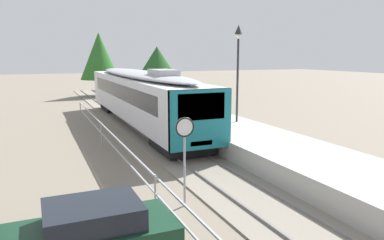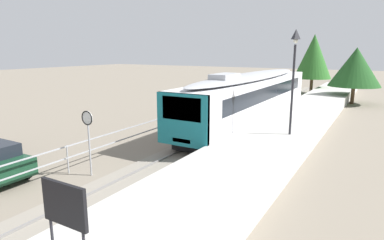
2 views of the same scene
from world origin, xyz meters
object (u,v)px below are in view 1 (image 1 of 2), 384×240
platform_lamp_mid_platform (238,55)px  parked_hatchback_dark_green (85,238)px  commuter_train (140,94)px  speed_limit_sign (185,139)px

platform_lamp_mid_platform → parked_hatchback_dark_green: (-9.66, -10.19, -3.83)m
commuter_train → speed_limit_sign: bearing=-99.7°
platform_lamp_mid_platform → speed_limit_sign: 10.38m
platform_lamp_mid_platform → speed_limit_sign: size_ratio=1.91×
commuter_train → platform_lamp_mid_platform: 7.20m
speed_limit_sign → parked_hatchback_dark_green: bearing=-144.0°
speed_limit_sign → parked_hatchback_dark_green: (-3.29, -2.39, -1.33)m
parked_hatchback_dark_green → commuter_train: bearing=70.4°
parked_hatchback_dark_green → speed_limit_sign: bearing=36.0°
commuter_train → platform_lamp_mid_platform: bearing=-52.5°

